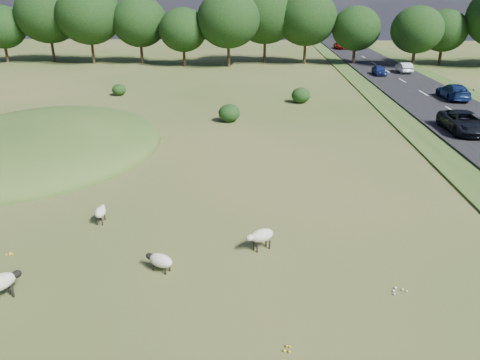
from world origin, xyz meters
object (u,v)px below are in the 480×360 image
(car_3, at_px, (464,122))
(sheep_3, at_px, (160,260))
(car_6, at_px, (404,67))
(car_1, at_px, (379,70))
(sheep_2, at_px, (261,236))
(sheep_1, at_px, (0,282))
(sheep_0, at_px, (100,212))
(car_5, at_px, (341,45))
(car_0, at_px, (454,91))

(car_3, bearing_deg, sheep_3, -133.62)
(car_3, relative_size, car_6, 1.31)
(sheep_3, relative_size, car_1, 0.35)
(sheep_2, height_order, car_3, car_3)
(car_6, bearing_deg, sheep_2, 68.53)
(sheep_1, bearing_deg, sheep_0, 24.97)
(sheep_3, bearing_deg, car_6, -87.80)
(sheep_1, distance_m, car_5, 85.73)
(sheep_2, xyz_separation_m, sheep_3, (-3.78, -1.78, -0.19))
(car_0, distance_m, car_6, 17.51)
(sheep_1, xyz_separation_m, sheep_2, (8.79, 3.82, -0.04))
(car_1, bearing_deg, sheep_3, -111.65)
(car_5, bearing_deg, car_0, -85.50)
(car_1, distance_m, car_6, 4.42)
(car_6, bearing_deg, car_3, 82.74)
(sheep_1, bearing_deg, car_0, -0.29)
(sheep_2, xyz_separation_m, car_3, (14.99, 17.92, 0.37))
(car_5, relative_size, car_6, 1.14)
(sheep_3, distance_m, car_1, 50.87)
(sheep_0, distance_m, sheep_3, 5.28)
(sheep_1, distance_m, car_3, 32.22)
(sheep_1, bearing_deg, car_5, 22.59)
(sheep_2, height_order, car_0, car_0)
(sheep_0, xyz_separation_m, car_5, (22.33, 76.42, 0.37))
(car_1, bearing_deg, car_0, -76.01)
(sheep_1, height_order, car_6, car_6)
(sheep_1, relative_size, sheep_3, 1.05)
(sheep_1, height_order, sheep_3, sheep_1)
(sheep_1, xyz_separation_m, car_0, (27.58, 34.08, 0.31))
(sheep_0, relative_size, car_1, 0.30)
(car_3, xyz_separation_m, car_6, (3.80, 29.85, -0.07))
(sheep_2, relative_size, car_5, 0.27)
(car_0, bearing_deg, car_1, -76.01)
(car_6, bearing_deg, sheep_3, 65.51)
(car_3, bearing_deg, car_0, 72.88)
(sheep_0, relative_size, sheep_2, 0.85)
(sheep_1, height_order, car_5, car_5)
(sheep_2, distance_m, car_0, 35.62)
(sheep_0, xyz_separation_m, car_1, (22.33, 43.39, 0.33))
(sheep_3, bearing_deg, car_3, -106.93)
(car_6, bearing_deg, car_5, -82.96)
(sheep_1, xyz_separation_m, car_5, (23.78, 82.36, 0.23))
(sheep_2, xyz_separation_m, car_1, (14.99, 45.51, 0.23))
(car_0, height_order, car_6, car_0)
(sheep_1, height_order, car_0, car_0)
(sheep_3, distance_m, car_0, 39.19)
(car_1, bearing_deg, car_3, -90.00)
(sheep_3, distance_m, car_5, 82.48)
(car_1, distance_m, car_5, 33.03)
(sheep_2, bearing_deg, car_3, -162.31)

